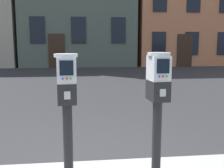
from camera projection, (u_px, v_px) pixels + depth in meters
The scene contains 2 objects.
parking_meter_near_kerb at pixel (67, 97), 2.49m from camera, with size 0.23×0.26×1.28m.
parking_meter_twin_adjacent at pixel (158, 94), 2.59m from camera, with size 0.23×0.26×1.29m.
Camera 1 is at (-0.04, -2.83, 1.52)m, focal length 43.27 mm.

